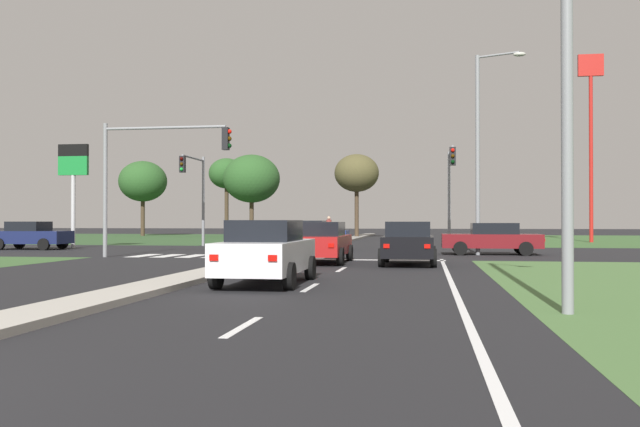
{
  "coord_description": "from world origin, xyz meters",
  "views": [
    {
      "loc": [
        6.2,
        -4.34,
        1.59
      ],
      "look_at": [
        1.08,
        28.59,
        1.94
      ],
      "focal_mm": 38.09,
      "sensor_mm": 36.0,
      "label": 1
    }
  ],
  "objects_px": {
    "car_black_fourth": "(408,243)",
    "car_white_second": "(266,252)",
    "fuel_price_totem": "(73,172)",
    "car_maroon_eighth": "(492,238)",
    "street_lamp_second": "(482,143)",
    "treeline_fourth": "(357,173)",
    "pedestrian_at_median": "(329,227)",
    "treeline_second": "(227,174)",
    "treeline_third": "(252,179)",
    "treeline_near": "(143,182)",
    "car_blue_sixth": "(309,235)",
    "traffic_signal_near_left": "(151,163)",
    "traffic_signal_far_left": "(196,184)",
    "fastfood_pole_sign": "(591,108)",
    "car_teal_seventh": "(312,231)",
    "car_red_third": "(322,242)",
    "car_silver_near": "(297,233)",
    "car_navy_fifth": "(31,235)",
    "traffic_signal_far_right": "(450,178)"
  },
  "relations": [
    {
      "from": "car_black_fourth",
      "to": "car_white_second",
      "type": "bearing_deg",
      "value": -112.57
    },
    {
      "from": "fuel_price_totem",
      "to": "car_maroon_eighth",
      "type": "bearing_deg",
      "value": -10.12
    },
    {
      "from": "street_lamp_second",
      "to": "treeline_fourth",
      "type": "bearing_deg",
      "value": 106.14
    },
    {
      "from": "pedestrian_at_median",
      "to": "treeline_second",
      "type": "distance_m",
      "value": 26.74
    },
    {
      "from": "car_maroon_eighth",
      "to": "treeline_third",
      "type": "bearing_deg",
      "value": 32.07
    },
    {
      "from": "treeline_near",
      "to": "street_lamp_second",
      "type": "bearing_deg",
      "value": -47.99
    },
    {
      "from": "fuel_price_totem",
      "to": "treeline_fourth",
      "type": "xyz_separation_m",
      "value": [
        13.96,
        25.78,
        1.55
      ]
    },
    {
      "from": "car_blue_sixth",
      "to": "traffic_signal_near_left",
      "type": "relative_size",
      "value": 0.72
    },
    {
      "from": "car_blue_sixth",
      "to": "traffic_signal_far_left",
      "type": "bearing_deg",
      "value": -114.28
    },
    {
      "from": "car_black_fourth",
      "to": "treeline_near",
      "type": "xyz_separation_m",
      "value": [
        -28.64,
        42.68,
        4.89
      ]
    },
    {
      "from": "street_lamp_second",
      "to": "treeline_near",
      "type": "distance_m",
      "value": 47.53
    },
    {
      "from": "car_blue_sixth",
      "to": "treeline_fourth",
      "type": "relative_size",
      "value": 0.54
    },
    {
      "from": "car_blue_sixth",
      "to": "fastfood_pole_sign",
      "type": "distance_m",
      "value": 26.09
    },
    {
      "from": "fuel_price_totem",
      "to": "treeline_second",
      "type": "relative_size",
      "value": 0.76
    },
    {
      "from": "traffic_signal_far_left",
      "to": "street_lamp_second",
      "type": "relative_size",
      "value": 0.61
    },
    {
      "from": "traffic_signal_near_left",
      "to": "car_teal_seventh",
      "type": "bearing_deg",
      "value": 82.31
    },
    {
      "from": "car_teal_seventh",
      "to": "treeline_fourth",
      "type": "bearing_deg",
      "value": -101.27
    },
    {
      "from": "treeline_near",
      "to": "treeline_fourth",
      "type": "bearing_deg",
      "value": -11.68
    },
    {
      "from": "car_red_third",
      "to": "traffic_signal_near_left",
      "type": "bearing_deg",
      "value": 161.82
    },
    {
      "from": "car_black_fourth",
      "to": "treeline_near",
      "type": "relative_size",
      "value": 0.53
    },
    {
      "from": "car_blue_sixth",
      "to": "treeline_near",
      "type": "bearing_deg",
      "value": -143.53
    },
    {
      "from": "car_red_third",
      "to": "car_black_fourth",
      "type": "distance_m",
      "value": 3.29
    },
    {
      "from": "fastfood_pole_sign",
      "to": "fuel_price_totem",
      "type": "xyz_separation_m",
      "value": [
        -32.31,
        -15.61,
        -5.5
      ]
    },
    {
      "from": "car_silver_near",
      "to": "treeline_fourth",
      "type": "relative_size",
      "value": 0.56
    },
    {
      "from": "car_white_second",
      "to": "treeline_second",
      "type": "distance_m",
      "value": 52.62
    },
    {
      "from": "traffic_signal_far_left",
      "to": "car_white_second",
      "type": "bearing_deg",
      "value": -66.75
    },
    {
      "from": "traffic_signal_near_left",
      "to": "treeline_fourth",
      "type": "relative_size",
      "value": 0.75
    },
    {
      "from": "car_silver_near",
      "to": "traffic_signal_near_left",
      "type": "height_order",
      "value": "traffic_signal_near_left"
    },
    {
      "from": "car_navy_fifth",
      "to": "car_blue_sixth",
      "type": "bearing_deg",
      "value": 95.56
    },
    {
      "from": "car_maroon_eighth",
      "to": "traffic_signal_near_left",
      "type": "distance_m",
      "value": 15.89
    },
    {
      "from": "fastfood_pole_sign",
      "to": "treeline_fourth",
      "type": "bearing_deg",
      "value": 151.0
    },
    {
      "from": "car_red_third",
      "to": "car_maroon_eighth",
      "type": "xyz_separation_m",
      "value": [
        6.92,
        7.39,
        -0.03
      ]
    },
    {
      "from": "traffic_signal_near_left",
      "to": "pedestrian_at_median",
      "type": "distance_m",
      "value": 17.37
    },
    {
      "from": "car_silver_near",
      "to": "traffic_signal_far_right",
      "type": "relative_size",
      "value": 0.77
    },
    {
      "from": "traffic_signal_far_left",
      "to": "treeline_near",
      "type": "height_order",
      "value": "treeline_near"
    },
    {
      "from": "car_white_second",
      "to": "treeline_second",
      "type": "bearing_deg",
      "value": 107.78
    },
    {
      "from": "car_blue_sixth",
      "to": "pedestrian_at_median",
      "type": "distance_m",
      "value": 7.9
    },
    {
      "from": "car_black_fourth",
      "to": "fuel_price_totem",
      "type": "xyz_separation_m",
      "value": [
        -19.63,
        12.15,
        3.62
      ]
    },
    {
      "from": "traffic_signal_far_left",
      "to": "treeline_near",
      "type": "distance_m",
      "value": 31.79
    },
    {
      "from": "car_navy_fifth",
      "to": "street_lamp_second",
      "type": "bearing_deg",
      "value": 83.69
    },
    {
      "from": "car_red_third",
      "to": "street_lamp_second",
      "type": "height_order",
      "value": "street_lamp_second"
    },
    {
      "from": "street_lamp_second",
      "to": "treeline_second",
      "type": "bearing_deg",
      "value": 123.11
    },
    {
      "from": "traffic_signal_far_left",
      "to": "traffic_signal_far_right",
      "type": "relative_size",
      "value": 0.99
    },
    {
      "from": "car_white_second",
      "to": "car_black_fourth",
      "type": "relative_size",
      "value": 1.07
    },
    {
      "from": "car_black_fourth",
      "to": "street_lamp_second",
      "type": "relative_size",
      "value": 0.45
    },
    {
      "from": "treeline_near",
      "to": "treeline_third",
      "type": "xyz_separation_m",
      "value": [
        12.54,
        -3.12,
        -0.03
      ]
    },
    {
      "from": "car_teal_seventh",
      "to": "traffic_signal_far_left",
      "type": "height_order",
      "value": "traffic_signal_far_left"
    },
    {
      "from": "street_lamp_second",
      "to": "car_black_fourth",
      "type": "bearing_deg",
      "value": -113.32
    },
    {
      "from": "car_white_second",
      "to": "car_maroon_eighth",
      "type": "relative_size",
      "value": 0.97
    },
    {
      "from": "car_teal_seventh",
      "to": "car_black_fourth",
      "type": "bearing_deg",
      "value": 106.63
    }
  ]
}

